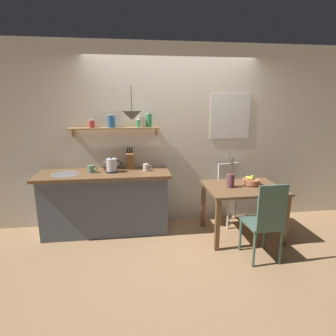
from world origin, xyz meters
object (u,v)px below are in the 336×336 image
fruit_bowl (251,181)px  knife_block (130,160)px  coffee_mug_by_sink (91,169)px  pendant_lamp (132,116)px  twig_vase (231,180)px  dining_chair_near (265,220)px  coffee_mug_spare (146,167)px  dining_table (243,194)px  dining_chair_far (231,190)px  electric_kettle (112,165)px

fruit_bowl → knife_block: 1.76m
coffee_mug_by_sink → pendant_lamp: pendant_lamp is taller
twig_vase → dining_chair_near: bearing=-73.2°
knife_block → pendant_lamp: 0.69m
fruit_bowl → pendant_lamp: (-1.63, 0.25, 0.91)m
coffee_mug_spare → pendant_lamp: (-0.18, -0.08, 0.74)m
coffee_mug_spare → pendant_lamp: 0.76m
twig_vase → dining_table: bearing=1.1°
dining_table → pendant_lamp: (-1.49, 0.31, 1.06)m
dining_chair_far → twig_vase: 0.60m
coffee_mug_spare → dining_chair_near: bearing=-38.4°
dining_table → coffee_mug_spare: coffee_mug_spare is taller
coffee_mug_by_sink → pendant_lamp: 0.94m
twig_vase → coffee_mug_by_sink: bearing=168.5°
fruit_bowl → coffee_mug_by_sink: 2.24m
dining_chair_near → coffee_mug_by_sink: bearing=153.6°
coffee_mug_by_sink → coffee_mug_spare: 0.76m
knife_block → dining_table: bearing=-18.7°
twig_vase → fruit_bowl: bearing=11.7°
dining_chair_far → coffee_mug_by_sink: 2.13m
dining_chair_far → coffee_mug_by_sink: coffee_mug_by_sink is taller
knife_block → pendant_lamp: bearing=-78.0°
coffee_mug_by_sink → coffee_mug_spare: coffee_mug_by_sink is taller
knife_block → coffee_mug_spare: (0.22, -0.13, -0.08)m
twig_vase → coffee_mug_by_sink: (-1.89, 0.38, 0.13)m
dining_table → coffee_mug_by_sink: bearing=169.6°
dining_table → coffee_mug_by_sink: coffee_mug_by_sink is taller
twig_vase → pendant_lamp: (-1.30, 0.31, 0.86)m
twig_vase → electric_kettle: size_ratio=2.00×
dining_chair_near → pendant_lamp: bearing=147.2°
pendant_lamp → dining_chair_far: bearing=6.4°
dining_chair_far → fruit_bowl: bearing=-72.3°
dining_chair_far → coffee_mug_spare: bearing=-176.2°
electric_kettle → coffee_mug_spare: 0.48m
fruit_bowl → coffee_mug_by_sink: (-2.22, 0.32, 0.17)m
dining_chair_near → fruit_bowl: bearing=79.9°
fruit_bowl → knife_block: (-1.68, 0.46, 0.25)m
dining_table → pendant_lamp: size_ratio=2.27×
electric_kettle → coffee_mug_by_sink: bearing=178.8°
dining_table → knife_block: (-1.54, 0.52, 0.41)m
electric_kettle → dining_table: bearing=-11.8°
fruit_bowl → pendant_lamp: size_ratio=0.55×
fruit_bowl → electric_kettle: size_ratio=0.98×
dining_table → knife_block: size_ratio=3.11×
dining_table → twig_vase: (-0.19, -0.00, 0.21)m
twig_vase → pendant_lamp: size_ratio=1.12×
coffee_mug_by_sink → pendant_lamp: bearing=-6.9°
electric_kettle → coffee_mug_spare: bearing=2.0°
dining_table → dining_chair_far: 0.49m
twig_vase → electric_kettle: twig_vase is taller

